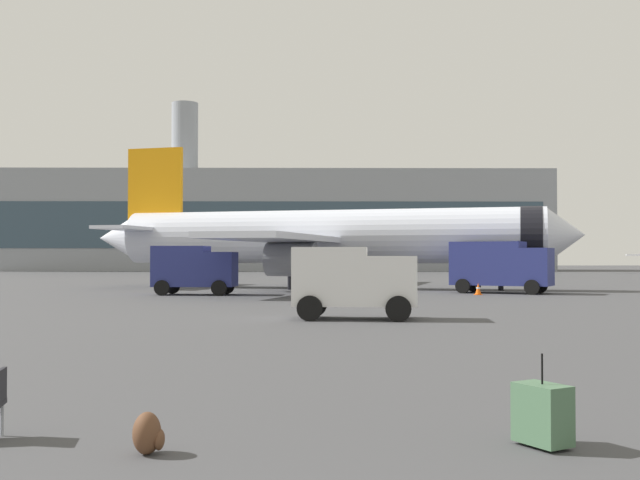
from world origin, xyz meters
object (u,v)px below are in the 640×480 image
at_px(safety_cone_near, 302,280).
at_px(rolling_suitcase, 542,414).
at_px(cargo_van, 353,279).
at_px(traveller_backpack, 148,434).
at_px(airplane_at_gate, 324,237).
at_px(safety_cone_mid, 478,289).
at_px(fuel_truck, 500,265).
at_px(service_truck, 194,268).

bearing_deg(safety_cone_near, rolling_suitcase, -86.40).
distance_m(cargo_van, traveller_backpack, 19.29).
xyz_separation_m(airplane_at_gate, safety_cone_mid, (8.95, -9.29, -3.30)).
distance_m(airplane_at_gate, rolling_suitcase, 45.76).
distance_m(fuel_truck, cargo_van, 22.22).
relative_size(fuel_truck, safety_cone_mid, 9.01).
height_order(cargo_van, traveller_backpack, cargo_van).
bearing_deg(cargo_van, safety_cone_mid, 64.60).
bearing_deg(service_truck, rolling_suitcase, -75.15).
xyz_separation_m(safety_cone_mid, traveller_backpack, (-11.73, -36.60, -0.12)).
relative_size(airplane_at_gate, safety_cone_mid, 49.36).
xyz_separation_m(service_truck, safety_cone_mid, (16.87, -0.32, -1.26)).
height_order(fuel_truck, traveller_backpack, fuel_truck).
xyz_separation_m(airplane_at_gate, traveller_backpack, (-2.78, -45.89, -3.42)).
xyz_separation_m(fuel_truck, traveller_backpack, (-13.56, -38.70, -1.54)).
relative_size(fuel_truck, cargo_van, 1.41).
relative_size(service_truck, traveller_backpack, 10.36).
distance_m(safety_cone_near, rolling_suitcase, 56.55).
distance_m(safety_cone_mid, rolling_suitcase, 37.02).
bearing_deg(fuel_truck, traveller_backpack, -109.31).
height_order(rolling_suitcase, traveller_backpack, rolling_suitcase).
distance_m(airplane_at_gate, traveller_backpack, 46.10).
xyz_separation_m(airplane_at_gate, fuel_truck, (10.78, -7.20, -1.88)).
bearing_deg(service_truck, fuel_truck, 5.41).
xyz_separation_m(safety_cone_near, traveller_backpack, (-1.03, -56.73, -0.07)).
bearing_deg(fuel_truck, airplane_at_gate, 146.27).
xyz_separation_m(service_truck, cargo_van, (8.48, -17.97, -0.16)).
bearing_deg(safety_cone_near, service_truck, -107.29).
relative_size(safety_cone_near, rolling_suitcase, 0.56).
bearing_deg(traveller_backpack, fuel_truck, 70.69).
relative_size(safety_cone_near, traveller_backpack, 1.27).
relative_size(safety_cone_mid, traveller_backpack, 1.49).
bearing_deg(safety_cone_mid, rolling_suitcase, -101.14).
xyz_separation_m(cargo_van, safety_cone_near, (-2.32, 37.77, -1.15)).
relative_size(fuel_truck, traveller_backpack, 13.40).
bearing_deg(traveller_backpack, safety_cone_mid, 72.23).
relative_size(service_truck, fuel_truck, 0.77).
distance_m(cargo_van, safety_cone_near, 37.86).
bearing_deg(traveller_backpack, rolling_suitcase, 3.58).
xyz_separation_m(service_truck, safety_cone_near, (6.16, 19.80, -1.31)).
relative_size(airplane_at_gate, service_truck, 7.08).
relative_size(airplane_at_gate, fuel_truck, 5.48).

